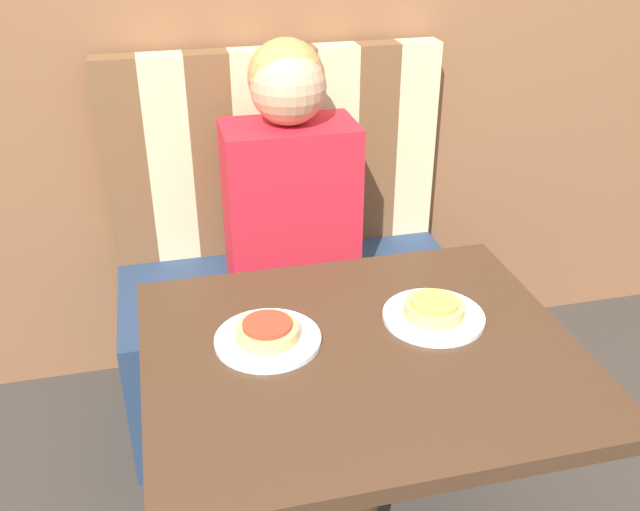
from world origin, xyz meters
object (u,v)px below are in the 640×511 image
at_px(plate_right, 433,317).
at_px(pizza_right, 434,308).
at_px(plate_left, 268,339).
at_px(pizza_left, 267,331).
at_px(person, 290,169).

xyz_separation_m(plate_right, pizza_right, (-0.00, 0.00, 0.02)).
distance_m(plate_left, pizza_left, 0.02).
height_order(plate_left, pizza_right, pizza_right).
relative_size(person, pizza_left, 5.46).
bearing_deg(plate_left, plate_right, 0.00).
distance_m(pizza_left, pizza_right, 0.37).
relative_size(plate_right, pizza_left, 1.69).
xyz_separation_m(person, pizza_right, (0.18, -0.66, -0.09)).
bearing_deg(pizza_left, plate_right, -0.00).
bearing_deg(plate_right, pizza_left, 180.00).
relative_size(plate_left, plate_right, 1.00).
distance_m(plate_left, plate_right, 0.37).
bearing_deg(plate_right, person, 105.42).
bearing_deg(person, plate_left, -105.42).
bearing_deg(pizza_left, person, 74.58).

